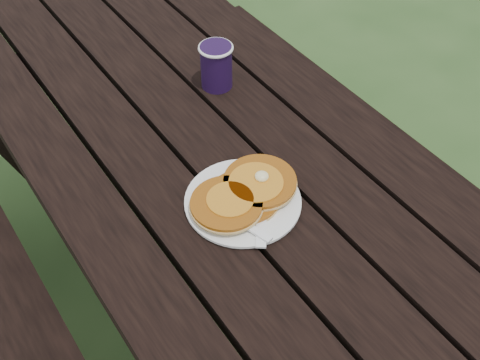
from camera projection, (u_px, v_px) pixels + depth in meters
ground at (223, 325)px, 1.87m from camera, size 60.00×60.00×0.00m
picnic_table at (220, 254)px, 1.61m from camera, size 1.36×1.80×0.75m
plate at (243, 202)px, 1.22m from camera, size 0.24×0.24×0.01m
pancake_stack at (245, 193)px, 1.21m from camera, size 0.24×0.16×0.04m
knife at (262, 211)px, 1.19m from camera, size 0.12×0.16×0.00m
fork at (248, 226)px, 1.16m from camera, size 0.07×0.16×0.01m
coffee_cup at (216, 64)px, 1.44m from camera, size 0.08×0.08×0.11m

